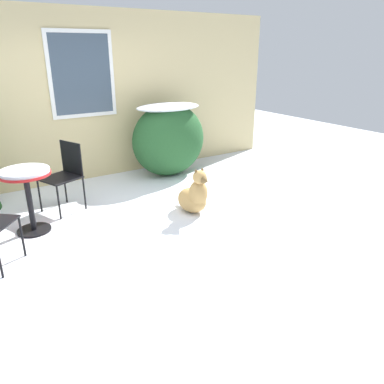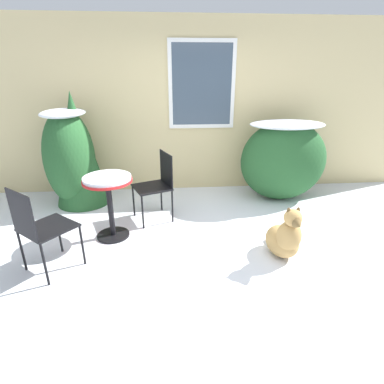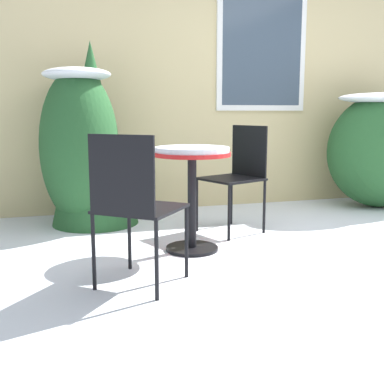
{
  "view_description": "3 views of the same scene",
  "coord_description": "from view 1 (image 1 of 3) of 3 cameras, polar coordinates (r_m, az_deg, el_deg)",
  "views": [
    {
      "loc": [
        -1.62,
        -3.99,
        2.11
      ],
      "look_at": [
        0.97,
        0.01,
        0.28
      ],
      "focal_mm": 35.0,
      "sensor_mm": 36.0,
      "label": 1
    },
    {
      "loc": [
        -0.27,
        -2.81,
        1.94
      ],
      "look_at": [
        0.0,
        0.6,
        0.55
      ],
      "focal_mm": 28.0,
      "sensor_mm": 36.0,
      "label": 2
    },
    {
      "loc": [
        -2.03,
        -2.88,
        1.06
      ],
      "look_at": [
        -1.0,
        0.56,
        0.45
      ],
      "focal_mm": 45.0,
      "sensor_mm": 36.0,
      "label": 3
    }
  ],
  "objects": [
    {
      "name": "ground_plane",
      "position": [
        4.79,
        -9.77,
        -5.44
      ],
      "size": [
        16.0,
        16.0,
        0.0
      ],
      "primitive_type": "plane",
      "color": "white"
    },
    {
      "name": "house_wall",
      "position": [
        6.44,
        -18.55,
        13.44
      ],
      "size": [
        8.0,
        0.1,
        2.72
      ],
      "color": "#D1BC84",
      "rests_on": "ground_plane"
    },
    {
      "name": "shrub_middle",
      "position": [
        6.55,
        -3.55,
        8.22
      ],
      "size": [
        1.34,
        0.84,
        1.25
      ],
      "color": "#235128",
      "rests_on": "ground_plane"
    },
    {
      "name": "patio_table",
      "position": [
        4.82,
        -23.88,
        1.1
      ],
      "size": [
        0.58,
        0.58,
        0.79
      ],
      "color": "black",
      "rests_on": "ground_plane"
    },
    {
      "name": "patio_chair_near_table",
      "position": [
        5.39,
        -18.85,
        2.78
      ],
      "size": [
        0.59,
        0.59,
        0.93
      ],
      "rotation": [
        0.0,
        0.0,
        -1.19
      ],
      "color": "black",
      "rests_on": "ground_plane"
    },
    {
      "name": "dog",
      "position": [
        5.08,
        0.35,
        -0.66
      ],
      "size": [
        0.37,
        0.68,
        0.65
      ],
      "rotation": [
        0.0,
        0.0,
        0.05
      ],
      "color": "tan",
      "rests_on": "ground_plane"
    }
  ]
}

